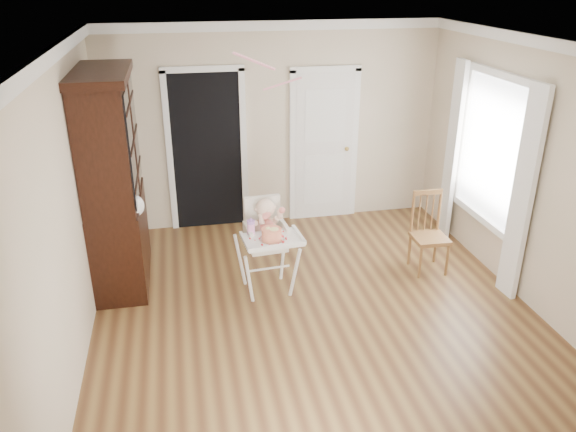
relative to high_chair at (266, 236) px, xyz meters
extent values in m
plane|color=#54341D|center=(0.42, -0.60, -0.67)|extent=(5.00, 5.00, 0.00)
plane|color=white|center=(0.42, -0.60, 2.03)|extent=(5.00, 5.00, 0.00)
plane|color=beige|center=(0.42, 1.90, 0.68)|extent=(4.50, 0.00, 4.50)
plane|color=beige|center=(-1.83, -0.60, 0.68)|extent=(0.00, 5.00, 5.00)
plane|color=beige|center=(2.67, -0.60, 0.68)|extent=(0.00, 5.00, 5.00)
cube|color=black|center=(-0.48, 1.88, 0.38)|extent=(0.90, 0.03, 2.10)
cube|color=white|center=(-0.97, 1.88, 0.38)|extent=(0.08, 0.05, 2.18)
cube|color=white|center=(0.01, 1.88, 0.38)|extent=(0.08, 0.05, 2.18)
cube|color=white|center=(-0.48, 1.88, 1.47)|extent=(1.06, 0.05, 0.08)
cube|color=white|center=(1.12, 1.87, 0.36)|extent=(0.80, 0.05, 2.05)
cube|color=white|center=(0.68, 1.88, 0.36)|extent=(0.08, 0.05, 2.13)
cube|color=white|center=(1.56, 1.88, 0.36)|extent=(0.08, 0.05, 2.13)
sphere|color=gold|center=(1.44, 1.84, 0.33)|extent=(0.06, 0.06, 0.06)
cube|color=white|center=(2.65, 0.20, 0.73)|extent=(0.02, 1.20, 1.60)
cube|color=white|center=(2.63, 0.20, 1.57)|extent=(0.06, 1.36, 0.08)
cube|color=white|center=(2.57, -0.58, 0.48)|extent=(0.08, 0.28, 2.30)
cube|color=white|center=(2.57, 0.98, 0.48)|extent=(0.08, 0.28, 2.30)
cylinder|color=white|center=(-0.23, -0.24, -0.38)|extent=(0.12, 0.13, 0.62)
cylinder|color=white|center=(0.27, -0.20, -0.38)|extent=(0.13, 0.12, 0.62)
cylinder|color=white|center=(-0.27, 0.21, -0.38)|extent=(0.13, 0.12, 0.62)
cylinder|color=white|center=(0.23, 0.26, -0.38)|extent=(0.12, 0.13, 0.62)
cylinder|color=white|center=(0.00, -0.05, -0.37)|extent=(0.48, 0.07, 0.03)
cube|color=white|center=(0.00, 0.01, -0.09)|extent=(0.43, 0.41, 0.08)
cube|color=white|center=(-0.20, -0.01, 0.03)|extent=(0.07, 0.36, 0.19)
cube|color=white|center=(0.20, 0.02, 0.03)|extent=(0.07, 0.36, 0.19)
cube|color=white|center=(-0.02, 0.18, 0.16)|extent=(0.40, 0.10, 0.46)
cube|color=white|center=(0.02, -0.24, 0.07)|extent=(0.62, 0.47, 0.03)
cube|color=white|center=(0.04, -0.45, 0.09)|extent=(0.58, 0.08, 0.04)
ellipsoid|color=beige|center=(0.00, 0.04, 0.07)|extent=(0.25, 0.21, 0.29)
sphere|color=beige|center=(0.00, 0.04, 0.30)|extent=(0.22, 0.22, 0.20)
sphere|color=red|center=(0.00, -0.03, 0.13)|extent=(0.15, 0.15, 0.15)
sphere|color=red|center=(-0.02, -0.05, 0.26)|extent=(0.07, 0.07, 0.07)
sphere|color=red|center=(0.16, -0.03, 0.30)|extent=(0.07, 0.07, 0.07)
cylinder|color=silver|center=(0.01, -0.26, 0.09)|extent=(0.26, 0.26, 0.01)
cylinder|color=red|center=(0.01, -0.26, 0.15)|extent=(0.20, 0.20, 0.11)
cylinder|color=#F2E08C|center=(0.03, -0.28, 0.20)|extent=(0.09, 0.09, 0.02)
cylinder|color=#F395D2|center=(-0.18, -0.10, 0.15)|extent=(0.08, 0.08, 0.12)
cylinder|color=#A46CBE|center=(-0.18, -0.10, 0.22)|extent=(0.08, 0.08, 0.03)
cone|color=#A46CBE|center=(-0.18, -0.10, 0.26)|extent=(0.03, 0.03, 0.04)
cube|color=black|center=(-1.57, 0.59, -0.17)|extent=(0.55, 1.32, 0.99)
cube|color=black|center=(-1.57, 0.59, 0.98)|extent=(0.50, 1.32, 1.32)
cube|color=black|center=(-1.31, 0.26, 0.98)|extent=(0.02, 0.57, 1.15)
cube|color=black|center=(-1.31, 0.92, 0.98)|extent=(0.02, 0.57, 1.15)
cube|color=black|center=(-1.57, 0.59, 1.66)|extent=(0.59, 1.40, 0.09)
ellipsoid|color=white|center=(-1.35, 0.21, 0.38)|extent=(0.22, 0.18, 0.24)
cube|color=brown|center=(1.93, 0.08, -0.25)|extent=(0.39, 0.39, 0.05)
cylinder|color=brown|center=(1.77, -0.08, -0.46)|extent=(0.03, 0.03, 0.41)
cylinder|color=brown|center=(2.10, -0.09, -0.46)|extent=(0.03, 0.03, 0.41)
cylinder|color=brown|center=(1.77, 0.25, -0.46)|extent=(0.03, 0.03, 0.41)
cylinder|color=brown|center=(2.10, 0.24, -0.46)|extent=(0.03, 0.03, 0.41)
cylinder|color=brown|center=(1.77, 0.26, 0.02)|extent=(0.03, 0.03, 0.53)
cylinder|color=brown|center=(2.10, 0.25, 0.02)|extent=(0.03, 0.03, 0.53)
cube|color=brown|center=(1.94, 0.25, 0.26)|extent=(0.35, 0.04, 0.06)
camera|label=1|loc=(-0.85, -5.34, 2.61)|focal=35.00mm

